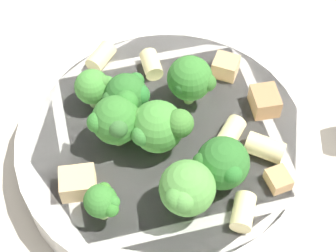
{
  "coord_description": "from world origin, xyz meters",
  "views": [
    {
      "loc": [
        -0.24,
        -0.04,
        0.39
      ],
      "look_at": [
        0.0,
        0.0,
        0.04
      ],
      "focal_mm": 60.0,
      "sensor_mm": 36.0,
      "label": 1
    }
  ],
  "objects": [
    {
      "name": "chicken_chunk_1",
      "position": [
        0.04,
        -0.07,
        0.04
      ],
      "size": [
        0.03,
        0.03,
        0.02
      ],
      "primitive_type": "cube",
      "rotation": [
        0.0,
        0.0,
        0.33
      ],
      "color": "#A87A4C",
      "rests_on": "pasta_bowl"
    },
    {
      "name": "pasta_bowl",
      "position": [
        0.0,
        0.0,
        0.02
      ],
      "size": [
        0.24,
        0.24,
        0.03
      ],
      "color": "silver",
      "rests_on": "ground_plane"
    },
    {
      "name": "ground_plane",
      "position": [
        0.0,
        0.0,
        0.0
      ],
      "size": [
        2.0,
        2.0,
        0.0
      ],
      "primitive_type": "plane",
      "color": "#BCB29E"
    },
    {
      "name": "rigatoni_2",
      "position": [
        -0.01,
        -0.07,
        0.04
      ],
      "size": [
        0.02,
        0.03,
        0.02
      ],
      "primitive_type": "cylinder",
      "rotation": [
        1.57,
        0.0,
        2.86
      ],
      "color": "beige",
      "rests_on": "pasta_bowl"
    },
    {
      "name": "broccoli_floret_7",
      "position": [
        -0.04,
        -0.04,
        0.06
      ],
      "size": [
        0.04,
        0.04,
        0.04
      ],
      "color": "#9EC175",
      "rests_on": "pasta_bowl"
    },
    {
      "name": "broccoli_floret_3",
      "position": [
        -0.01,
        0.0,
        0.06
      ],
      "size": [
        0.04,
        0.05,
        0.05
      ],
      "color": "#84AD60",
      "rests_on": "pasta_bowl"
    },
    {
      "name": "rigatoni_0",
      "position": [
        0.0,
        -0.05,
        0.04
      ],
      "size": [
        0.03,
        0.02,
        0.01
      ],
      "primitive_type": "cylinder",
      "rotation": [
        1.57,
        0.0,
        1.22
      ],
      "color": "beige",
      "rests_on": "pasta_bowl"
    },
    {
      "name": "broccoli_floret_0",
      "position": [
        -0.08,
        0.03,
        0.06
      ],
      "size": [
        0.02,
        0.03,
        0.03
      ],
      "color": "#93B766",
      "rests_on": "pasta_bowl"
    },
    {
      "name": "chicken_chunk_3",
      "position": [
        0.07,
        -0.04,
        0.04
      ],
      "size": [
        0.02,
        0.02,
        0.02
      ],
      "primitive_type": "cube",
      "rotation": [
        0.0,
        0.0,
        1.36
      ],
      "color": "tan",
      "rests_on": "pasta_bowl"
    },
    {
      "name": "broccoli_floret_4",
      "position": [
        0.03,
        -0.01,
        0.06
      ],
      "size": [
        0.04,
        0.04,
        0.04
      ],
      "color": "#84AD60",
      "rests_on": "pasta_bowl"
    },
    {
      "name": "broccoli_floret_5",
      "position": [
        -0.01,
        0.04,
        0.06
      ],
      "size": [
        0.04,
        0.04,
        0.05
      ],
      "color": "#9EC175",
      "rests_on": "pasta_bowl"
    },
    {
      "name": "chicken_chunk_0",
      "position": [
        -0.03,
        -0.08,
        0.04
      ],
      "size": [
        0.02,
        0.02,
        0.01
      ],
      "primitive_type": "cube",
      "rotation": [
        0.0,
        0.0,
        0.53
      ],
      "color": "tan",
      "rests_on": "pasta_bowl"
    },
    {
      "name": "chicken_chunk_2",
      "position": [
        -0.06,
        0.06,
        0.04
      ],
      "size": [
        0.03,
        0.03,
        0.02
      ],
      "primitive_type": "cube",
      "rotation": [
        0.0,
        0.0,
        1.86
      ],
      "color": "tan",
      "rests_on": "pasta_bowl"
    },
    {
      "name": "broccoli_floret_2",
      "position": [
        0.02,
        0.03,
        0.06
      ],
      "size": [
        0.04,
        0.04,
        0.04
      ],
      "color": "#84AD60",
      "rests_on": "pasta_bowl"
    },
    {
      "name": "rigatoni_3",
      "position": [
        -0.06,
        -0.06,
        0.04
      ],
      "size": [
        0.03,
        0.02,
        0.02
      ],
      "primitive_type": "cylinder",
      "rotation": [
        1.57,
        0.0,
        1.48
      ],
      "color": "beige",
      "rests_on": "pasta_bowl"
    },
    {
      "name": "rigatoni_1",
      "position": [
        0.06,
        -0.01,
        0.04
      ],
      "size": [
        0.03,
        0.03,
        0.02
      ],
      "primitive_type": "cylinder",
      "rotation": [
        1.57,
        0.0,
        2.32
      ],
      "color": "beige",
      "rests_on": "pasta_bowl"
    },
    {
      "name": "rigatoni_4",
      "position": [
        0.06,
        0.02,
        0.04
      ],
      "size": [
        0.03,
        0.02,
        0.01
      ],
      "primitive_type": "cylinder",
      "rotation": [
        1.57,
        0.0,
        1.98
      ],
      "color": "beige",
      "rests_on": "pasta_bowl"
    },
    {
      "name": "broccoli_floret_6",
      "position": [
        -0.06,
        -0.02,
        0.06
      ],
      "size": [
        0.04,
        0.04,
        0.05
      ],
      "color": "#84AD60",
      "rests_on": "pasta_bowl"
    },
    {
      "name": "rigatoni_5",
      "position": [
        0.06,
        0.07,
        0.04
      ],
      "size": [
        0.03,
        0.02,
        0.01
      ],
      "primitive_type": "cylinder",
      "rotation": [
        1.57,
        0.0,
        1.22
      ],
      "color": "beige",
      "rests_on": "pasta_bowl"
    },
    {
      "name": "broccoli_floret_1",
      "position": [
        0.02,
        0.06,
        0.06
      ],
      "size": [
        0.03,
        0.03,
        0.03
      ],
      "color": "#9EC175",
      "rests_on": "pasta_bowl"
    }
  ]
}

